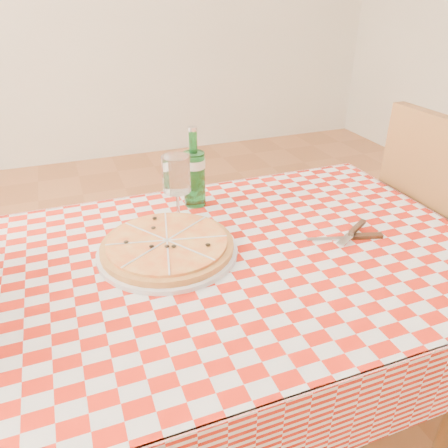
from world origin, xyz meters
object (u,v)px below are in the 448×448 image
object	(u,v)px
water_bottle	(194,167)
wine_glass	(177,190)
chair_near	(446,240)
dining_table	(239,284)
pizza_plate	(167,245)

from	to	relation	value
water_bottle	wine_glass	world-z (taller)	water_bottle
chair_near	water_bottle	size ratio (longest dim) A/B	4.09
water_bottle	dining_table	bearing A→B (deg)	-86.30
dining_table	chair_near	distance (m)	0.82
pizza_plate	water_bottle	world-z (taller)	water_bottle
wine_glass	water_bottle	bearing A→B (deg)	48.60
chair_near	pizza_plate	xyz separation A→B (m)	(-0.99, 0.00, 0.19)
dining_table	water_bottle	xyz separation A→B (m)	(-0.02, 0.32, 0.22)
chair_near	water_bottle	bearing A→B (deg)	162.33
dining_table	pizza_plate	distance (m)	0.22
pizza_plate	wine_glass	world-z (taller)	wine_glass
pizza_plate	chair_near	bearing A→B (deg)	-0.24
dining_table	chair_near	size ratio (longest dim) A/B	1.17
dining_table	chair_near	world-z (taller)	chair_near
water_bottle	pizza_plate	bearing A→B (deg)	-121.59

